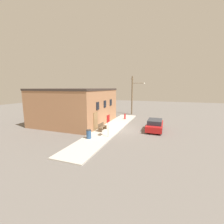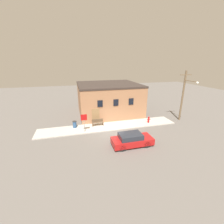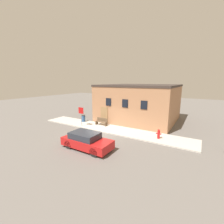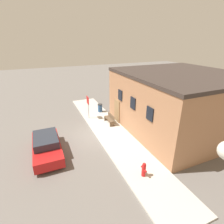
{
  "view_description": "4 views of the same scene",
  "coord_description": "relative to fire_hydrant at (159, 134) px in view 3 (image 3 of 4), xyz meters",
  "views": [
    {
      "loc": [
        -16.6,
        -4.84,
        4.97
      ],
      "look_at": [
        0.39,
        1.35,
        2.0
      ],
      "focal_mm": 24.0,
      "sensor_mm": 36.0,
      "label": 1
    },
    {
      "loc": [
        -4.27,
        -16.15,
        8.06
      ],
      "look_at": [
        0.39,
        1.35,
        2.0
      ],
      "focal_mm": 24.0,
      "sensor_mm": 36.0,
      "label": 2
    },
    {
      "loc": [
        8.59,
        -12.22,
        5.28
      ],
      "look_at": [
        0.39,
        1.35,
        2.0
      ],
      "focal_mm": 24.0,
      "sensor_mm": 36.0,
      "label": 3
    },
    {
      "loc": [
        11.95,
        -3.6,
        7.27
      ],
      "look_at": [
        0.39,
        1.35,
        2.0
      ],
      "focal_mm": 28.0,
      "sensor_mm": 36.0,
      "label": 4
    }
  ],
  "objects": [
    {
      "name": "trash_bin",
      "position": [
        -9.89,
        0.92,
        -0.01
      ],
      "size": [
        0.49,
        0.49,
        0.86
      ],
      "color": "#2D517F",
      "rests_on": "sidewalk"
    },
    {
      "name": "sidewalk",
      "position": [
        -5.53,
        0.27,
        -0.49
      ],
      "size": [
        17.93,
        2.69,
        0.11
      ],
      "color": "#BCB7AD",
      "rests_on": "ground"
    },
    {
      "name": "brick_building",
      "position": [
        -4.24,
        6.01,
        1.87
      ],
      "size": [
        9.48,
        8.92,
        4.83
      ],
      "color": "#A87551",
      "rests_on": "ground"
    },
    {
      "name": "stop_sign",
      "position": [
        -8.78,
        -0.65,
        1.12
      ],
      "size": [
        0.72,
        0.06,
        2.2
      ],
      "color": "gray",
      "rests_on": "sidewalk"
    },
    {
      "name": "ground_plane",
      "position": [
        -5.53,
        -1.08,
        -0.55
      ],
      "size": [
        80.0,
        80.0,
        0.0
      ],
      "primitive_type": "plane",
      "color": "#66605B"
    },
    {
      "name": "fire_hydrant",
      "position": [
        0.0,
        0.0,
        0.0
      ],
      "size": [
        0.49,
        0.23,
        0.88
      ],
      "color": "red",
      "rests_on": "sidewalk"
    },
    {
      "name": "bench",
      "position": [
        -6.94,
        0.82,
        -0.02
      ],
      "size": [
        1.45,
        0.44,
        0.85
      ],
      "color": "brown",
      "rests_on": "sidewalk"
    },
    {
      "name": "parked_car",
      "position": [
        -4.44,
        -4.81,
        0.09
      ],
      "size": [
        4.11,
        1.74,
        1.31
      ],
      "color": "black",
      "rests_on": "ground"
    }
  ]
}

